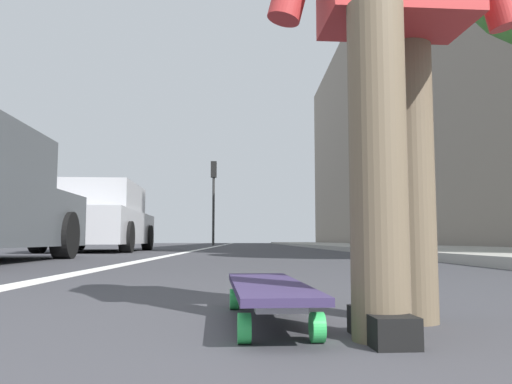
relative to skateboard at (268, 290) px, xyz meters
The scene contains 7 objects.
ground_plane 9.12m from the skateboard, ahead, with size 80.00×80.00×0.00m, color #38383D.
lane_stripe_white 19.16m from the skateboard, ahead, with size 52.00×0.16×0.01m, color silver.
sidewalk_curb 17.51m from the skateboard, 12.05° to the right, with size 52.00×3.20×0.10m, color #9E9B93.
building_facade 22.82m from the skateboard, 16.35° to the right, with size 40.00×1.20×12.20m, color gray.
skateboard is the anchor object (origin of this frame).
parked_car_mid 10.54m from the skateboard, 18.12° to the left, with size 4.67×2.06×1.47m.
traffic_light 24.31m from the skateboard, ahead, with size 0.33×0.28×4.13m.
Camera 1 is at (-0.65, 0.11, 0.24)m, focal length 36.71 mm.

